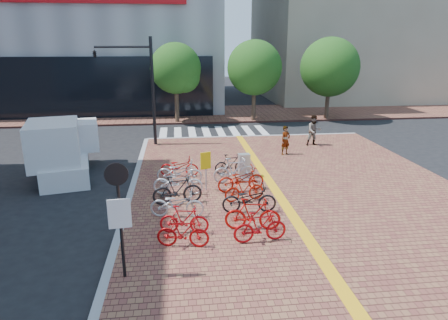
{
  "coord_description": "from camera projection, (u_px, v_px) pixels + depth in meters",
  "views": [
    {
      "loc": [
        -1.96,
        -13.29,
        6.13
      ],
      "look_at": [
        -0.07,
        2.81,
        1.3
      ],
      "focal_mm": 32.0,
      "sensor_mm": 36.0,
      "label": 1
    }
  ],
  "objects": [
    {
      "name": "far_sidewalk",
      "position": [
        200.0,
        114.0,
        34.59
      ],
      "size": [
        70.0,
        8.0,
        0.15
      ],
      "primitive_type": "cube",
      "color": "brown",
      "rests_on": "ground"
    },
    {
      "name": "bike_10",
      "position": [
        244.0,
        189.0,
        15.44
      ],
      "size": [
        1.68,
        0.78,
        0.98
      ],
      "primitive_type": "imported",
      "rotation": [
        0.0,
        0.0,
        1.77
      ],
      "color": "red",
      "rests_on": "sidewalk"
    },
    {
      "name": "sidewalk",
      "position": [
        379.0,
        289.0,
        10.18
      ],
      "size": [
        14.0,
        34.0,
        0.15
      ],
      "primitive_type": "cube",
      "color": "brown",
      "rests_on": "ground"
    },
    {
      "name": "bike_11",
      "position": [
        241.0,
        179.0,
        16.48
      ],
      "size": [
        2.09,
        1.04,
        1.05
      ],
      "primitive_type": "imported",
      "rotation": [
        0.0,
        0.0,
        1.75
      ],
      "color": "#A2190B",
      "rests_on": "sidewalk"
    },
    {
      "name": "box_truck",
      "position": [
        64.0,
        150.0,
        18.52
      ],
      "size": [
        3.02,
        5.08,
        2.75
      ],
      "color": "silver",
      "rests_on": "ground"
    },
    {
      "name": "ground",
      "position": [
        235.0,
        216.0,
        14.62
      ],
      "size": [
        120.0,
        120.0,
        0.0
      ],
      "primitive_type": "plane",
      "color": "black",
      "rests_on": "ground"
    },
    {
      "name": "bike_7",
      "position": [
        260.0,
        227.0,
        12.27
      ],
      "size": [
        1.73,
        0.64,
        1.01
      ],
      "primitive_type": "imported",
      "rotation": [
        0.0,
        0.0,
        1.67
      ],
      "color": "#AA0C11",
      "rests_on": "sidewalk"
    },
    {
      "name": "bike_2",
      "position": [
        177.0,
        204.0,
        14.03
      ],
      "size": [
        1.98,
        0.93,
        1.0
      ],
      "primitive_type": "imported",
      "rotation": [
        0.0,
        0.0,
        1.43
      ],
      "color": "silver",
      "rests_on": "sidewalk"
    },
    {
      "name": "bike_9",
      "position": [
        249.0,
        199.0,
        14.4
      ],
      "size": [
        1.99,
        0.75,
        1.04
      ],
      "primitive_type": "imported",
      "rotation": [
        0.0,
        0.0,
        1.54
      ],
      "color": "black",
      "rests_on": "sidewalk"
    },
    {
      "name": "crosswalk",
      "position": [
        214.0,
        132.0,
        28.0
      ],
      "size": [
        7.5,
        4.0,
        0.01
      ],
      "color": "silver",
      "rests_on": "ground"
    },
    {
      "name": "pedestrian_a",
      "position": [
        286.0,
        140.0,
        21.76
      ],
      "size": [
        0.69,
        0.59,
        1.59
      ],
      "primitive_type": "imported",
      "rotation": [
        0.0,
        0.0,
        0.44
      ],
      "color": "gray",
      "rests_on": "sidewalk"
    },
    {
      "name": "bike_5",
      "position": [
        179.0,
        172.0,
        17.37
      ],
      "size": [
        2.1,
        1.07,
        1.05
      ],
      "primitive_type": "imported",
      "rotation": [
        0.0,
        0.0,
        1.38
      ],
      "color": "silver",
      "rests_on": "sidewalk"
    },
    {
      "name": "bike_1",
      "position": [
        184.0,
        219.0,
        12.82
      ],
      "size": [
        1.66,
        0.71,
        0.96
      ],
      "primitive_type": "imported",
      "rotation": [
        0.0,
        0.0,
        1.4
      ],
      "color": "#B90D13",
      "rests_on": "sidewalk"
    },
    {
      "name": "utility_box",
      "position": [
        244.0,
        165.0,
        18.2
      ],
      "size": [
        0.53,
        0.41,
        1.09
      ],
      "primitive_type": "cube",
      "rotation": [
        0.0,
        0.0,
        0.1
      ],
      "color": "#BABABF",
      "rests_on": "sidewalk"
    },
    {
      "name": "bike_0",
      "position": [
        183.0,
        232.0,
        11.96
      ],
      "size": [
        1.65,
        0.73,
        0.96
      ],
      "primitive_type": "imported",
      "rotation": [
        0.0,
        0.0,
        1.39
      ],
      "color": "#A20B0D",
      "rests_on": "sidewalk"
    },
    {
      "name": "street_trees",
      "position": [
        268.0,
        69.0,
        30.63
      ],
      "size": [
        16.2,
        4.6,
        6.35
      ],
      "color": "#38281E",
      "rests_on": "far_sidewalk"
    },
    {
      "name": "kerb_west",
      "position": [
        97.0,
        309.0,
        9.4
      ],
      "size": [
        0.25,
        34.0,
        0.15
      ],
      "primitive_type": "cube",
      "color": "gray",
      "rests_on": "ground"
    },
    {
      "name": "kerb_north",
      "position": [
        254.0,
        137.0,
        26.36
      ],
      "size": [
        14.0,
        0.25,
        0.15
      ],
      "primitive_type": "cube",
      "color": "gray",
      "rests_on": "ground"
    },
    {
      "name": "traffic_light_pole",
      "position": [
        126.0,
        72.0,
        22.82
      ],
      "size": [
        3.36,
        1.3,
        6.26
      ],
      "color": "black",
      "rests_on": "sidewalk"
    },
    {
      "name": "bike_8",
      "position": [
        253.0,
        214.0,
        13.05
      ],
      "size": [
        1.9,
        0.78,
        1.11
      ],
      "primitive_type": "imported",
      "rotation": [
        0.0,
        0.0,
        1.43
      ],
      "color": "#B3100C",
      "rests_on": "sidewalk"
    },
    {
      "name": "building_beige",
      "position": [
        354.0,
        15.0,
        44.53
      ],
      "size": [
        20.0,
        18.0,
        18.0
      ],
      "primitive_type": "cube",
      "color": "gray",
      "rests_on": "ground"
    },
    {
      "name": "bike_6",
      "position": [
        179.0,
        167.0,
        18.32
      ],
      "size": [
        1.81,
        0.8,
        0.92
      ],
      "primitive_type": "imported",
      "rotation": [
        0.0,
        0.0,
        1.46
      ],
      "color": "red",
      "rests_on": "sidewalk"
    },
    {
      "name": "bike_4",
      "position": [
        178.0,
        182.0,
        16.11
      ],
      "size": [
        2.09,
        0.98,
        1.06
      ],
      "primitive_type": "imported",
      "rotation": [
        0.0,
        0.0,
        1.43
      ],
      "color": "white",
      "rests_on": "sidewalk"
    },
    {
      "name": "yellow_sign",
      "position": [
        206.0,
        164.0,
        16.36
      ],
      "size": [
        0.44,
        0.19,
        1.66
      ],
      "color": "#B7B7BC",
      "rests_on": "sidewalk"
    },
    {
      "name": "bike_12",
      "position": [
        235.0,
        170.0,
        17.44
      ],
      "size": [
        1.92,
        0.66,
        1.13
      ],
      "primitive_type": "imported",
      "rotation": [
        0.0,
        0.0,
        1.64
      ],
      "color": "silver",
      "rests_on": "sidewalk"
    },
    {
      "name": "tactile_strip",
      "position": [
        342.0,
        288.0,
        10.04
      ],
      "size": [
        0.4,
        34.0,
        0.01
      ],
      "primitive_type": "cube",
      "color": "gold",
      "rests_on": "sidewalk"
    },
    {
      "name": "bike_13",
      "position": [
        231.0,
        164.0,
        18.66
      ],
      "size": [
        1.63,
        0.64,
        0.95
      ],
      "primitive_type": "imported",
      "rotation": [
        0.0,
        0.0,
        1.7
      ],
      "color": "black",
      "rests_on": "sidewalk"
    },
    {
      "name": "pedestrian_b",
      "position": [
        314.0,
        130.0,
        23.66
      ],
      "size": [
        0.89,
        0.69,
        1.81
      ],
      "primitive_type": "imported",
      "rotation": [
        0.0,
        0.0,
        -0.0
      ],
      "color": "#4C5060",
      "rests_on": "sidewalk"
    },
    {
      "name": "notice_sign",
      "position": [
        119.0,
        207.0,
        9.98
      ],
      "size": [
        0.59,
        0.16,
        3.16
      ],
      "color": "black",
      "rests_on": "sidewalk"
    },
    {
      "name": "bike_3",
      "position": [
        177.0,
        190.0,
        15.14
      ],
      "size": [
        1.94,
        0.77,
        1.14
      ],
      "primitive_type": "imported",
      "rotation": [
        0.0,
        0.0,
        1.7
      ],
      "color": "black",
      "rests_on": "sidewalk"
    }
  ]
}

